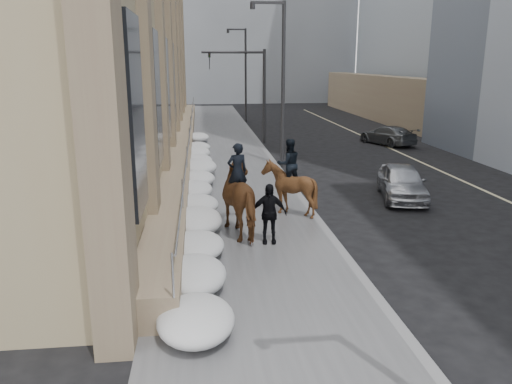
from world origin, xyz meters
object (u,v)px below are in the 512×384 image
(mounted_horse_left, at_px, (245,197))
(mounted_horse_right, at_px, (289,184))
(pedestrian, at_px, (269,213))
(car_silver, at_px, (402,182))
(car_grey, at_px, (387,135))

(mounted_horse_left, relative_size, mounted_horse_right, 1.10)
(pedestrian, bearing_deg, car_silver, 41.93)
(mounted_horse_left, distance_m, pedestrian, 1.11)
(pedestrian, xyz_separation_m, car_grey, (10.17, 17.48, -0.39))
(mounted_horse_left, relative_size, car_silver, 0.71)
(pedestrian, bearing_deg, mounted_horse_right, 72.48)
(pedestrian, height_order, car_grey, pedestrian)
(mounted_horse_left, height_order, mounted_horse_right, mounted_horse_left)
(mounted_horse_right, height_order, pedestrian, mounted_horse_right)
(mounted_horse_right, bearing_deg, mounted_horse_left, 36.66)
(pedestrian, relative_size, car_silver, 0.44)
(car_silver, bearing_deg, mounted_horse_left, -137.05)
(car_silver, xyz_separation_m, car_grey, (4.29, 12.85, -0.07))
(car_silver, distance_m, car_grey, 13.55)
(mounted_horse_left, distance_m, mounted_horse_right, 2.50)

